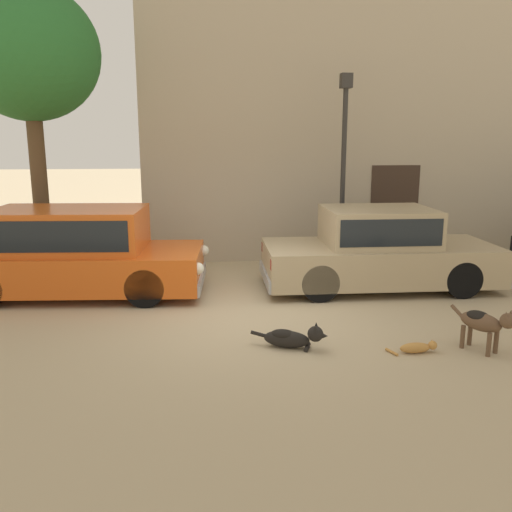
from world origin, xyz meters
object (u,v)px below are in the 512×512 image
Objects in this scene: parked_sedan_second at (379,249)px; acacia_tree_left at (29,55)px; stray_dog_tan at (485,322)px; street_lamp at (344,147)px; stray_cat at (417,347)px; parked_sedan_nearest at (74,250)px; stray_dog_spotted at (293,337)px.

acacia_tree_left is (-6.37, 1.74, 3.49)m from parked_sedan_second.
stray_dog_tan is 9.15m from acacia_tree_left.
stray_dog_tan is (0.38, -3.13, -0.32)m from parked_sedan_second.
parked_sedan_second reaches higher than stray_dog_tan.
parked_sedan_second is at bearing -77.77° from street_lamp.
stray_dog_tan is 0.91m from stray_cat.
acacia_tree_left reaches higher than stray_cat.
stray_cat is at bearing -125.63° from stray_dog_tan.
stray_cat is 0.12× the size of acacia_tree_left.
street_lamp is at bearing 85.88° from stray_cat.
parked_sedan_second is at bearing 154.65° from stray_dog_tan.
street_lamp reaches higher than stray_dog_tan.
parked_sedan_second is 5.14× the size of stray_dog_tan.
stray_dog_tan is at bearing -5.58° from stray_cat.
parked_sedan_nearest reaches higher than stray_cat.
parked_sedan_nearest is 1.15× the size of street_lamp.
parked_sedan_nearest is at bearing -151.63° from stray_dog_tan.
stray_cat is (1.57, -0.32, -0.08)m from stray_dog_spotted.
street_lamp reaches higher than stray_cat.
parked_sedan_nearest is at bearing 159.63° from stray_dog_spotted.
parked_sedan_second is 3.48m from stray_dog_spotted.
street_lamp is at bearing 103.12° from parked_sedan_second.
parked_sedan_second is 0.78× the size of acacia_tree_left.
stray_dog_tan is at bearing -82.19° from parked_sedan_second.
street_lamp is 6.29m from acacia_tree_left.
street_lamp is 0.71× the size of acacia_tree_left.
stray_dog_spotted is at bearing -36.55° from parked_sedan_nearest.
acacia_tree_left is at bearing 154.00° from stray_dog_spotted.
parked_sedan_second is at bearing 79.12° from stray_cat.
stray_cat is (-0.85, 0.05, -0.33)m from stray_dog_tan.
acacia_tree_left is at bearing 165.57° from parked_sedan_second.
parked_sedan_nearest is 5.55m from street_lamp.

